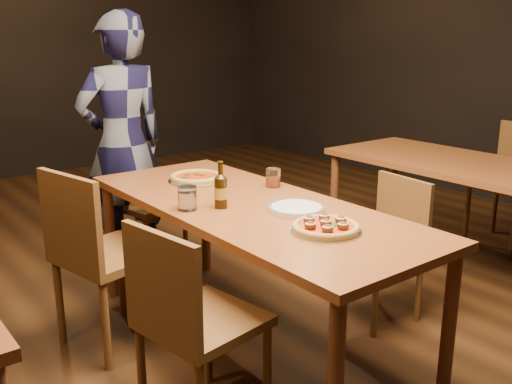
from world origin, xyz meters
TOP-DOWN VIEW (x-y plane):
  - ground at (0.00, 0.00)m, footprint 9.00×9.00m
  - table_main at (0.00, 0.00)m, footprint 0.80×2.00m
  - table_right at (1.70, -0.20)m, footprint 0.80×2.00m
  - chair_main_nw at (-0.53, -0.39)m, footprint 0.49×0.49m
  - chair_main_sw at (-0.56, 0.43)m, footprint 0.54×0.54m
  - chair_main_e at (0.72, -0.23)m, footprint 0.42×0.42m
  - chair_end at (0.11, 1.29)m, footprint 0.48×0.48m
  - chair_nbr_right at (2.40, -0.05)m, footprint 0.46×0.46m
  - pizza_meatball at (0.00, -0.53)m, footprint 0.31×0.31m
  - pizza_margherita at (0.03, 0.55)m, footprint 0.32×0.32m
  - plate_stack at (0.10, -0.24)m, footprint 0.26×0.26m
  - beer_bottle at (-0.15, 0.03)m, footprint 0.06×0.06m
  - water_glass at (-0.30, 0.10)m, footprint 0.09×0.09m
  - amber_glass at (0.30, 0.18)m, footprint 0.08×0.08m
  - diner at (-0.04, 1.35)m, footprint 0.63×0.42m

SIDE VIEW (x-z plane):
  - ground at x=0.00m, z-range 0.00..0.00m
  - chair_main_e at x=0.72m, z-range 0.00..0.83m
  - chair_end at x=0.11m, z-range 0.00..0.85m
  - chair_main_nw at x=-0.53m, z-range 0.00..0.91m
  - chair_nbr_right at x=2.40m, z-range 0.00..0.96m
  - chair_main_sw at x=-0.56m, z-range 0.00..0.98m
  - table_main at x=0.00m, z-range 0.30..1.05m
  - table_right at x=1.70m, z-range 0.30..1.05m
  - plate_stack at x=0.10m, z-range 0.75..0.77m
  - pizza_margherita at x=0.03m, z-range 0.75..0.79m
  - pizza_meatball at x=0.00m, z-range 0.74..0.80m
  - amber_glass at x=0.30m, z-range 0.75..0.85m
  - water_glass at x=-0.30m, z-range 0.75..0.86m
  - beer_bottle at x=-0.15m, z-range 0.72..0.94m
  - diner at x=-0.04m, z-range 0.00..1.71m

